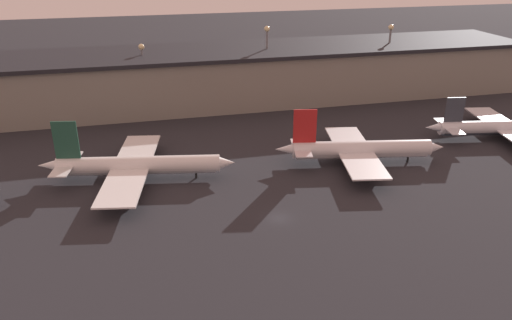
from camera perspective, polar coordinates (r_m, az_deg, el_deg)
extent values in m
plane|color=#26262B|center=(96.04, 2.66, -6.66)|extent=(600.00, 600.00, 0.00)
cube|color=gray|center=(164.23, -5.12, 9.28)|extent=(213.46, 29.12, 15.88)
cube|color=black|center=(162.33, -5.23, 12.20)|extent=(213.46, 31.12, 1.20)
cylinder|color=white|center=(112.53, -13.24, -0.51)|extent=(35.51, 10.41, 3.75)
cylinder|color=#ADB2B7|center=(112.79, -13.20, -0.82)|extent=(33.66, 9.52, 3.19)
cone|color=white|center=(110.68, -3.60, -0.31)|extent=(5.10, 4.36, 3.57)
cone|color=white|center=(117.36, -22.43, -0.57)|extent=(6.13, 4.20, 3.19)
cube|color=#1E4738|center=(113.93, -20.91, 2.14)|extent=(5.24, 1.39, 8.44)
cube|color=white|center=(116.15, -20.85, -0.41)|extent=(6.26, 14.02, 0.24)
cube|color=white|center=(113.05, -14.10, -0.75)|extent=(15.25, 38.54, 0.36)
cylinder|color=gray|center=(122.87, -12.71, 0.74)|extent=(4.45, 2.81, 2.06)
cylinder|color=gray|center=(104.06, -14.44, -3.77)|extent=(4.45, 2.81, 2.06)
cylinder|color=black|center=(112.08, -6.86, -1.65)|extent=(0.50, 0.50, 1.69)
cylinder|color=black|center=(115.30, -13.86, -1.46)|extent=(0.50, 0.50, 1.69)
cylinder|color=black|center=(112.64, -14.12, -2.11)|extent=(0.50, 0.50, 1.69)
cylinder|color=silver|center=(120.39, 11.98, 1.27)|extent=(32.86, 9.98, 3.84)
cylinder|color=silver|center=(120.64, 11.96, 0.98)|extent=(31.14, 9.10, 3.26)
cone|color=silver|center=(126.02, 19.70, 1.39)|extent=(5.21, 4.45, 3.65)
cone|color=silver|center=(117.00, 3.58, 1.25)|extent=(6.27, 4.29, 3.26)
cube|color=red|center=(115.50, 5.61, 3.87)|extent=(5.35, 1.41, 8.01)
cube|color=silver|center=(117.31, 5.19, 1.41)|extent=(5.94, 11.95, 0.24)
cube|color=silver|center=(120.16, 11.21, 1.05)|extent=(14.31, 32.77, 0.36)
cylinder|color=gray|center=(128.86, 10.68, 2.04)|extent=(4.54, 2.87, 2.11)
cylinder|color=gray|center=(113.08, 12.68, -1.29)|extent=(4.54, 2.87, 2.11)
cylinder|color=black|center=(124.85, 16.96, 0.17)|extent=(0.50, 0.50, 1.73)
cylinder|color=black|center=(122.41, 10.96, 0.33)|extent=(0.50, 0.50, 1.73)
cylinder|color=black|center=(119.69, 11.29, -0.25)|extent=(0.50, 0.50, 1.73)
cone|color=silver|center=(139.96, 19.78, 3.53)|extent=(5.75, 3.94, 2.99)
cube|color=#333842|center=(140.33, 21.77, 5.36)|extent=(4.91, 1.33, 6.60)
cube|color=silver|center=(141.35, 21.19, 3.63)|extent=(5.89, 13.29, 0.24)
cube|color=silver|center=(148.95, 26.82, 3.24)|extent=(14.37, 36.53, 0.36)
cylinder|color=gray|center=(158.13, 25.46, 4.11)|extent=(4.17, 2.63, 1.93)
cylinder|color=black|center=(150.75, 26.43, 2.68)|extent=(0.50, 0.50, 1.58)
cylinder|color=black|center=(148.47, 26.93, 2.28)|extent=(0.50, 0.50, 1.58)
cylinder|color=slate|center=(159.82, -12.64, 8.96)|extent=(0.70, 0.70, 18.90)
sphere|color=beige|center=(157.67, -12.97, 12.49)|extent=(1.80, 1.80, 1.80)
cylinder|color=slate|center=(164.85, 1.23, 10.65)|extent=(0.70, 0.70, 22.76)
sphere|color=beige|center=(162.58, 1.27, 14.77)|extent=(1.80, 1.80, 1.80)
cylinder|color=slate|center=(180.94, 14.80, 10.88)|extent=(0.70, 0.70, 21.63)
sphere|color=beige|center=(178.92, 15.19, 14.44)|extent=(1.80, 1.80, 1.80)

